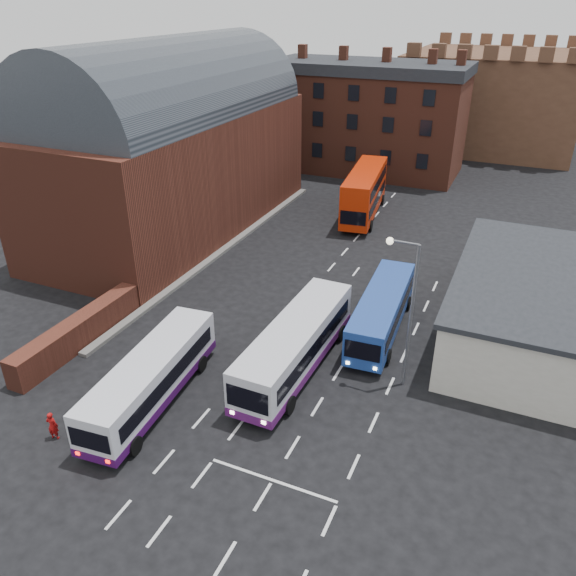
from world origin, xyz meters
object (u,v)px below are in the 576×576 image
at_px(bus_white_outbound, 151,376).
at_px(pedestrian_red, 52,426).
at_px(pedestrian_beige, 127,395).
at_px(bus_blue, 382,310).
at_px(bus_red_double, 364,192).
at_px(street_lamp, 407,302).
at_px(bus_white_inbound, 296,343).

height_order(bus_white_outbound, pedestrian_red, bus_white_outbound).
bearing_deg(pedestrian_beige, bus_white_outbound, -153.22).
height_order(bus_white_outbound, bus_blue, bus_white_outbound).
distance_m(bus_red_double, pedestrian_red, 35.35).
bearing_deg(bus_white_outbound, street_lamp, 25.53).
bearing_deg(bus_white_inbound, pedestrian_beige, 45.90).
bearing_deg(bus_red_double, bus_blue, 102.65).
distance_m(bus_blue, street_lamp, 6.24).
bearing_deg(street_lamp, bus_blue, 116.38).
bearing_deg(pedestrian_red, pedestrian_beige, -131.62).
bearing_deg(bus_blue, pedestrian_beige, 48.02).
bearing_deg(pedestrian_beige, bus_red_double, -114.89).
bearing_deg(bus_red_double, bus_white_inbound, 91.17).
xyz_separation_m(pedestrian_red, pedestrian_beige, (1.82, 3.25, 0.03)).
height_order(bus_white_outbound, pedestrian_beige, bus_white_outbound).
distance_m(bus_white_outbound, pedestrian_beige, 1.54).
xyz_separation_m(bus_white_outbound, street_lamp, (11.26, 6.67, 3.43)).
height_order(bus_blue, pedestrian_red, bus_blue).
bearing_deg(bus_blue, bus_red_double, -73.27).
relative_size(bus_blue, street_lamp, 1.20).
height_order(bus_white_inbound, street_lamp, street_lamp).
xyz_separation_m(bus_white_inbound, bus_red_double, (-3.78, 25.27, 0.58)).
xyz_separation_m(bus_white_inbound, bus_blue, (3.31, 5.79, -0.19)).
height_order(bus_white_inbound, bus_red_double, bus_red_double).
height_order(bus_white_outbound, street_lamp, street_lamp).
bearing_deg(bus_red_double, street_lamp, 103.93).
height_order(pedestrian_red, pedestrian_beige, pedestrian_beige).
height_order(bus_red_double, pedestrian_red, bus_red_double).
bearing_deg(pedestrian_beige, pedestrian_red, 40.86).
bearing_deg(bus_red_double, pedestrian_beige, 77.71).
bearing_deg(street_lamp, bus_white_outbound, -149.35).
bearing_deg(bus_white_inbound, pedestrian_red, 50.49).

